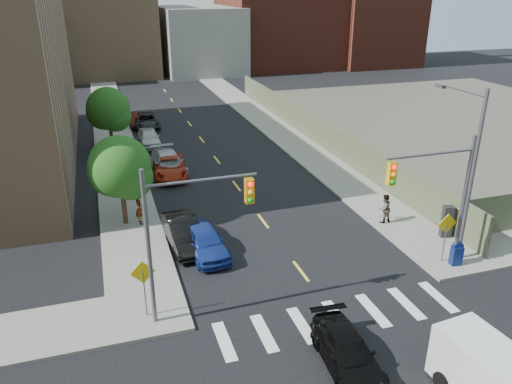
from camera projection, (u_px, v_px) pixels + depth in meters
ground at (385, 383)px, 18.07m from camera, size 160.00×160.00×0.00m
sidewalk_nw at (110, 121)px, 52.32m from camera, size 3.50×73.00×0.15m
sidewalk_ne at (251, 110)px, 56.67m from camera, size 3.50×73.00×0.15m
fence_north at (315, 129)px, 44.88m from camera, size 0.12×44.00×2.50m
gravel_lot at (468, 121)px, 52.27m from camera, size 36.00×42.00×0.06m
bg_bldg_midwest at (107, 25)px, 76.73m from camera, size 14.00×16.00×15.00m
bg_bldg_center at (200, 40)px, 79.87m from camera, size 12.00×16.00×10.00m
bg_bldg_east at (278, 18)px, 84.39m from camera, size 18.00×18.00×16.00m
bg_bldg_fareast at (368, 10)px, 86.74m from camera, size 14.00×16.00×18.00m
signal_nw at (185, 223)px, 19.91m from camera, size 4.59×0.30×7.00m
signal_ne at (439, 189)px, 23.27m from camera, size 4.59×0.30×7.00m
streetlight_ne at (468, 164)px, 24.41m from camera, size 0.25×3.70×9.00m
warn_sign_nw at (143, 279)px, 20.82m from camera, size 1.06×0.06×2.83m
warn_sign_ne at (446, 229)px, 25.03m from camera, size 1.06×0.06×2.83m
warn_sign_midwest at (122, 171)px, 32.68m from camera, size 1.06×0.06×2.83m
tree_west_near at (120, 170)px, 28.57m from camera, size 3.66×3.64×5.52m
tree_west_far at (108, 111)px, 41.75m from camera, size 3.66×3.64×5.52m
parked_car_blue at (205, 241)px, 26.43m from camera, size 2.15×4.60×1.52m
parked_car_black at (184, 233)px, 27.28m from camera, size 1.92×4.82×1.56m
parked_car_red at (170, 167)px, 37.23m from camera, size 2.86×5.41×1.45m
parked_car_silver at (168, 163)px, 37.91m from camera, size 2.44×5.46×1.55m
parked_car_white at (149, 138)px, 44.21m from camera, size 1.80×4.41×1.50m
parked_car_maroon at (136, 120)px, 50.43m from camera, size 1.38×3.88×1.27m
parked_car_grey at (146, 121)px, 49.77m from camera, size 2.41×5.11×1.41m
black_sedan at (347, 353)px, 18.63m from camera, size 2.12×4.56×1.29m
cargo_van at (499, 383)px, 16.49m from camera, size 2.44×5.06×2.24m
mailbox at (457, 253)px, 25.18m from camera, size 0.59×0.48×1.32m
payphone at (447, 221)px, 27.90m from camera, size 0.66×0.59×1.85m
pedestrian_west at (139, 209)px, 29.42m from camera, size 0.51×0.72×1.86m
pedestrian_east at (384, 208)px, 29.59m from camera, size 0.97×0.82×1.78m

